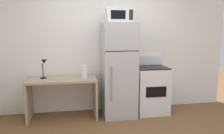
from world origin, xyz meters
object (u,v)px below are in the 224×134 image
object	(u,v)px
paper_towel_roll	(85,72)
microwave	(119,15)
desk	(63,90)
refrigerator	(119,70)
desk_lamp	(44,66)
oven_range	(151,89)

from	to	relation	value
paper_towel_roll	microwave	size ratio (longest dim) A/B	0.52
desk	refrigerator	xyz separation A→B (m)	(1.05, -0.04, 0.35)
paper_towel_roll	microwave	xyz separation A→B (m)	(0.64, -0.03, 1.03)
desk	microwave	size ratio (longest dim) A/B	2.73
desk_lamp	microwave	distance (m)	1.65
refrigerator	microwave	bearing A→B (deg)	-89.69
paper_towel_roll	oven_range	size ratio (longest dim) A/B	0.22
paper_towel_roll	oven_range	distance (m)	1.36
desk	microwave	world-z (taller)	microwave
oven_range	paper_towel_roll	bearing A→B (deg)	-179.06
refrigerator	desk	bearing A→B (deg)	177.90
desk_lamp	refrigerator	bearing A→B (deg)	-3.36
desk	desk_lamp	distance (m)	0.56
desk	desk_lamp	size ratio (longest dim) A/B	3.56
desk_lamp	microwave	world-z (taller)	microwave
desk_lamp	paper_towel_roll	distance (m)	0.75
desk	microwave	xyz separation A→B (m)	(1.05, -0.06, 1.36)
refrigerator	oven_range	bearing A→B (deg)	2.78
refrigerator	microwave	size ratio (longest dim) A/B	3.84
refrigerator	microwave	xyz separation A→B (m)	(0.00, -0.02, 1.01)
desk_lamp	paper_towel_roll	bearing A→B (deg)	-5.46
desk_lamp	refrigerator	distance (m)	1.38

